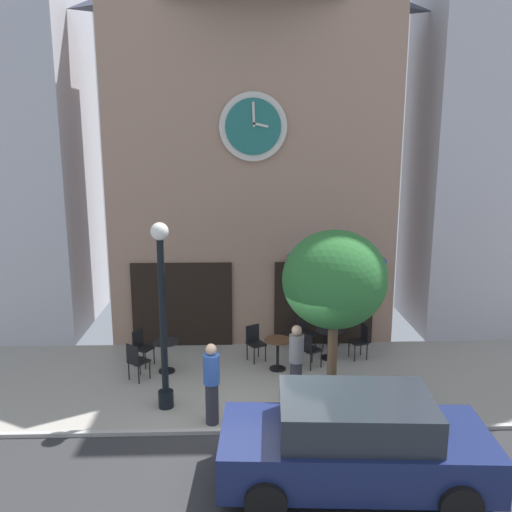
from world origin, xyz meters
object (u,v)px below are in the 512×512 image
Objects in this scene: cafe_chair_by_entrance at (332,328)px; pedestrian_grey at (296,361)px; street_tree at (335,280)px; parked_car_navy at (354,442)px; cafe_chair_facing_wall at (361,339)px; cafe_table_near_curb at (329,338)px; street_lamp at (163,317)px; cafe_chair_left_end at (141,345)px; cafe_chair_facing_street at (309,347)px; cafe_chair_outer at (255,340)px; cafe_chair_corner at (136,359)px; pedestrian_blue at (212,383)px; cafe_table_center_right at (278,349)px; cafe_table_center at (166,352)px; cafe_chair_under_awning at (305,330)px.

pedestrian_grey is (-1.29, -2.94, 0.33)m from cafe_chair_by_entrance.
street_tree is 2.09m from pedestrian_grey.
cafe_chair_facing_wall is at bearing 76.05° from parked_car_navy.
cafe_table_near_curb is at bearing 178.74° from cafe_chair_facing_wall.
cafe_chair_left_end is (-0.89, 2.19, -1.47)m from street_lamp.
cafe_chair_facing_street is 1.43m from cafe_chair_outer.
parked_car_navy reaches higher than cafe_chair_left_end.
pedestrian_grey reaches higher than cafe_chair_corner.
street_tree is 4.21× the size of cafe_chair_corner.
cafe_chair_facing_street is 0.54× the size of pedestrian_grey.
cafe_table_near_curb is 4.82m from cafe_chair_corner.
parked_car_navy is at bearing -43.34° from cafe_chair_corner.
pedestrian_blue is at bearing -132.08° from cafe_table_near_curb.
cafe_table_center_right is 0.18× the size of parked_car_navy.
street_lamp is at bearing 145.21° from pedestrian_blue.
pedestrian_blue is at bearing -120.51° from cafe_table_center_right.
cafe_table_center is at bearing -170.55° from cafe_table_near_curb.
street_tree is at bearing -87.24° from cafe_chair_under_awning.
cafe_chair_facing_wall is 0.20× the size of parked_car_navy.
cafe_chair_corner is (-4.11, -0.59, 0.00)m from cafe_chair_facing_street.
cafe_chair_under_awning is (3.29, 3.08, -1.47)m from street_lamp.
street_tree is at bearing -99.99° from cafe_chair_by_entrance.
cafe_chair_facing_wall is 1.52m from cafe_chair_under_awning.
street_lamp is 5.09× the size of cafe_table_near_curb.
cafe_table_center is 0.46× the size of pedestrian_blue.
cafe_chair_left_end is 4.13m from pedestrian_grey.
cafe_chair_corner reaches higher than cafe_table_center_right.
street_lamp reaches higher than pedestrian_blue.
street_tree reaches higher than pedestrian_grey.
cafe_chair_outer is (1.94, 2.42, -1.47)m from street_lamp.
street_tree reaches higher than cafe_chair_left_end.
cafe_table_center is at bearing 116.29° from pedestrian_blue.
cafe_chair_corner is 0.54× the size of pedestrian_blue.
cafe_table_center is at bearing 96.90° from street_lamp.
pedestrian_grey is 2.03m from pedestrian_blue.
cafe_table_near_curb is 0.84m from cafe_chair_under_awning.
cafe_table_center_right is at bearing -174.77° from cafe_chair_facing_street.
cafe_chair_under_awning is (1.36, 0.66, 0.00)m from cafe_chair_outer.
cafe_chair_facing_wall is 1.51m from cafe_chair_facing_street.
cafe_chair_facing_street is (3.26, 1.88, -1.47)m from street_lamp.
cafe_chair_facing_wall is 1.00× the size of cafe_chair_corner.
parked_car_navy reaches higher than cafe_chair_by_entrance.
cafe_chair_by_entrance is at bearing 21.65° from cafe_chair_corner.
cafe_chair_under_awning is 4.43m from pedestrian_blue.
parked_car_navy is (-0.66, -5.95, 0.23)m from cafe_chair_by_entrance.
cafe_chair_by_entrance and cafe_chair_under_awning have the same top height.
cafe_chair_outer is (-1.90, -0.02, -0.02)m from cafe_table_near_curb.
street_lamp is 1.04× the size of street_tree.
street_lamp is 4.37× the size of cafe_chair_under_awning.
cafe_chair_facing_street is 3.44m from pedestrian_blue.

